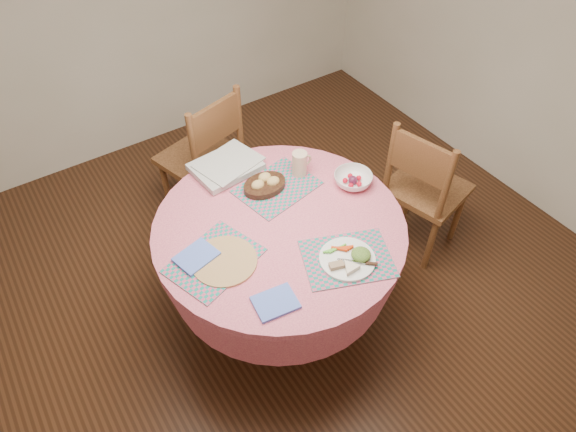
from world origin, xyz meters
name	(u,v)px	position (x,y,z in m)	size (l,w,h in m)	color
ground	(281,311)	(0.00, 0.00, 0.00)	(4.00, 4.00, 0.00)	#331C0F
room_envelope	(276,36)	(0.00, 0.00, 1.71)	(4.01, 4.01, 2.71)	silver
dining_table	(280,250)	(0.00, 0.00, 0.56)	(1.24, 1.24, 0.75)	#E76B7F
chair_right	(423,188)	(1.01, -0.02, 0.49)	(0.51, 0.53, 0.94)	brown
chair_back	(205,155)	(0.06, 0.96, 0.51)	(0.55, 0.54, 0.98)	brown
placemat_front	(347,259)	(0.14, -0.35, 0.75)	(0.40, 0.30, 0.01)	#168071
placemat_left	(214,260)	(-0.37, -0.03, 0.75)	(0.40, 0.30, 0.01)	#168071
placemat_back	(277,187)	(0.13, 0.23, 0.75)	(0.40, 0.30, 0.01)	#168071
wicker_trivet	(224,261)	(-0.34, -0.06, 0.76)	(0.30, 0.30, 0.01)	olive
napkin_near	(275,303)	(-0.26, -0.38, 0.76)	(0.18, 0.14, 0.01)	#5470D9
napkin_far	(196,257)	(-0.43, 0.03, 0.76)	(0.18, 0.14, 0.01)	#5470D9
dinner_plate	(350,258)	(0.14, -0.37, 0.77)	(0.26, 0.26, 0.05)	white
bread_bowl	(265,184)	(0.08, 0.26, 0.78)	(0.23, 0.23, 0.08)	black
latte_mug	(300,163)	(0.30, 0.26, 0.82)	(0.12, 0.08, 0.13)	beige
fruit_bowl	(353,180)	(0.48, 0.03, 0.78)	(0.26, 0.26, 0.06)	white
newspaper_stack	(226,166)	(-0.02, 0.50, 0.78)	(0.39, 0.32, 0.04)	silver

